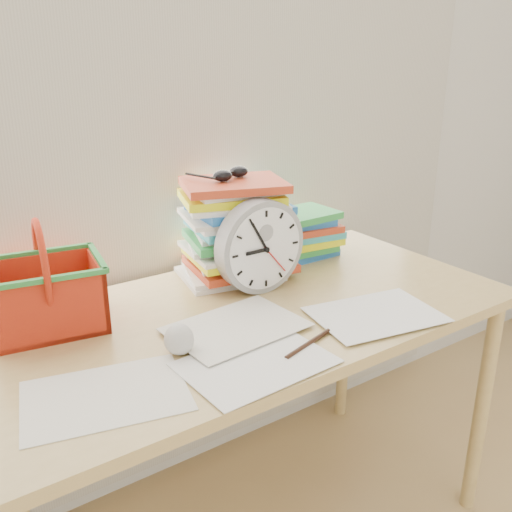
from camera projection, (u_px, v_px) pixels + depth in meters
curtain at (170, 81)px, 1.58m from camera, size 2.40×0.01×2.50m
desk at (247, 335)px, 1.50m from camera, size 1.40×0.70×0.75m
paper_stack at (235, 229)px, 1.64m from camera, size 0.36×0.32×0.29m
clock at (260, 246)px, 1.54m from camera, size 0.26×0.05×0.26m
sunglasses at (231, 174)px, 1.59m from camera, size 0.18×0.16×0.04m
book_stack at (301, 234)px, 1.82m from camera, size 0.27×0.22×0.15m
basket at (44, 277)px, 1.33m from camera, size 0.29×0.25×0.26m
crumpled_ball at (179, 339)px, 1.25m from camera, size 0.07×0.07×0.07m
pen at (308, 344)px, 1.29m from camera, size 0.16×0.05×0.01m
scattered_papers at (247, 307)px, 1.47m from camera, size 1.26×0.42×0.02m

